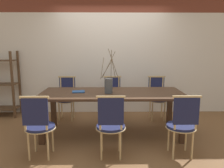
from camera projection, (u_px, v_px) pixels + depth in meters
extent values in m
plane|color=brown|center=(112.00, 134.00, 3.98)|extent=(16.00, 16.00, 0.00)
cube|color=silver|center=(111.00, 64.00, 5.14)|extent=(12.00, 0.06, 2.33)
cube|color=#422B1C|center=(112.00, 93.00, 3.85)|extent=(2.51, 1.01, 0.04)
cube|color=#422B1C|center=(41.00, 122.00, 3.51)|extent=(0.09, 0.09, 0.73)
cube|color=#422B1C|center=(183.00, 122.00, 3.55)|extent=(0.09, 0.09, 0.73)
cube|color=#422B1C|center=(53.00, 108.00, 4.30)|extent=(0.09, 0.09, 0.73)
cube|color=#422B1C|center=(170.00, 108.00, 4.33)|extent=(0.09, 0.09, 0.73)
cylinder|color=#1E234C|center=(40.00, 127.00, 3.11)|extent=(0.41, 0.41, 0.04)
cylinder|color=tan|center=(40.00, 128.00, 3.11)|extent=(0.43, 0.43, 0.01)
cylinder|color=tan|center=(35.00, 138.00, 3.28)|extent=(0.03, 0.03, 0.43)
cylinder|color=tan|center=(53.00, 138.00, 3.28)|extent=(0.03, 0.03, 0.43)
cylinder|color=tan|center=(29.00, 146.00, 3.02)|extent=(0.03, 0.03, 0.43)
cylinder|color=tan|center=(48.00, 146.00, 3.02)|extent=(0.03, 0.03, 0.43)
cylinder|color=tan|center=(24.00, 113.00, 2.89)|extent=(0.03, 0.03, 0.47)
cylinder|color=tan|center=(46.00, 113.00, 2.90)|extent=(0.03, 0.03, 0.47)
cube|color=#1E234C|center=(35.00, 112.00, 2.89)|extent=(0.35, 0.02, 0.38)
cube|color=tan|center=(34.00, 97.00, 2.86)|extent=(0.39, 0.03, 0.03)
cylinder|color=#1E234C|center=(111.00, 126.00, 3.12)|extent=(0.41, 0.41, 0.04)
cylinder|color=tan|center=(111.00, 128.00, 3.13)|extent=(0.43, 0.43, 0.01)
cylinder|color=tan|center=(102.00, 138.00, 3.29)|extent=(0.03, 0.03, 0.43)
cylinder|color=tan|center=(119.00, 138.00, 3.29)|extent=(0.03, 0.03, 0.43)
cylinder|color=tan|center=(101.00, 146.00, 3.03)|extent=(0.03, 0.03, 0.43)
cylinder|color=tan|center=(120.00, 146.00, 3.03)|extent=(0.03, 0.03, 0.43)
cylinder|color=tan|center=(100.00, 113.00, 2.91)|extent=(0.03, 0.03, 0.47)
cylinder|color=tan|center=(121.00, 113.00, 2.91)|extent=(0.03, 0.03, 0.47)
cube|color=#1E234C|center=(111.00, 112.00, 2.90)|extent=(0.35, 0.02, 0.38)
cube|color=tan|center=(111.00, 97.00, 2.87)|extent=(0.39, 0.03, 0.03)
cylinder|color=#1E234C|center=(181.00, 126.00, 3.14)|extent=(0.41, 0.41, 0.04)
cylinder|color=tan|center=(181.00, 128.00, 3.14)|extent=(0.43, 0.43, 0.01)
cylinder|color=tan|center=(168.00, 137.00, 3.31)|extent=(0.03, 0.03, 0.43)
cylinder|color=tan|center=(186.00, 137.00, 3.31)|extent=(0.03, 0.03, 0.43)
cylinder|color=tan|center=(174.00, 145.00, 3.04)|extent=(0.03, 0.03, 0.43)
cylinder|color=tan|center=(192.00, 145.00, 3.05)|extent=(0.03, 0.03, 0.43)
cylinder|color=tan|center=(175.00, 113.00, 2.92)|extent=(0.03, 0.03, 0.47)
cylinder|color=tan|center=(197.00, 113.00, 2.93)|extent=(0.03, 0.03, 0.47)
cube|color=#1E234C|center=(186.00, 111.00, 2.91)|extent=(0.35, 0.02, 0.38)
cube|color=tan|center=(187.00, 97.00, 2.89)|extent=(0.39, 0.03, 0.03)
cylinder|color=#1E234C|center=(66.00, 100.00, 4.68)|extent=(0.41, 0.41, 0.04)
cylinder|color=tan|center=(66.00, 101.00, 4.68)|extent=(0.43, 0.43, 0.01)
cylinder|color=tan|center=(72.00, 112.00, 4.59)|extent=(0.03, 0.03, 0.43)
cylinder|color=tan|center=(59.00, 112.00, 4.59)|extent=(0.03, 0.03, 0.43)
cylinder|color=tan|center=(74.00, 108.00, 4.85)|extent=(0.03, 0.03, 0.43)
cylinder|color=tan|center=(62.00, 108.00, 4.85)|extent=(0.03, 0.03, 0.43)
cylinder|color=tan|center=(74.00, 87.00, 4.81)|extent=(0.03, 0.03, 0.47)
cylinder|color=tan|center=(61.00, 87.00, 4.80)|extent=(0.03, 0.03, 0.47)
cube|color=#1E234C|center=(67.00, 86.00, 4.81)|extent=(0.35, 0.02, 0.38)
cube|color=tan|center=(67.00, 77.00, 4.77)|extent=(0.39, 0.03, 0.03)
cylinder|color=#1E234C|center=(113.00, 100.00, 4.69)|extent=(0.41, 0.41, 0.04)
cylinder|color=tan|center=(113.00, 101.00, 4.70)|extent=(0.43, 0.43, 0.01)
cylinder|color=tan|center=(119.00, 112.00, 4.60)|extent=(0.03, 0.03, 0.43)
cylinder|color=tan|center=(106.00, 112.00, 4.60)|extent=(0.03, 0.03, 0.43)
cylinder|color=tan|center=(118.00, 108.00, 4.86)|extent=(0.03, 0.03, 0.43)
cylinder|color=tan|center=(107.00, 108.00, 4.86)|extent=(0.03, 0.03, 0.43)
cylinder|color=tan|center=(119.00, 87.00, 4.82)|extent=(0.03, 0.03, 0.47)
cylinder|color=tan|center=(106.00, 87.00, 4.82)|extent=(0.03, 0.03, 0.47)
cube|color=#1E234C|center=(112.00, 85.00, 4.82)|extent=(0.35, 0.02, 0.38)
cube|color=tan|center=(112.00, 77.00, 4.78)|extent=(0.39, 0.03, 0.03)
cylinder|color=#1E234C|center=(158.00, 99.00, 4.71)|extent=(0.41, 0.41, 0.04)
cylinder|color=tan|center=(158.00, 100.00, 4.71)|extent=(0.43, 0.43, 0.01)
cylinder|color=tan|center=(165.00, 111.00, 4.62)|extent=(0.03, 0.03, 0.43)
cylinder|color=tan|center=(152.00, 112.00, 4.61)|extent=(0.03, 0.03, 0.43)
cylinder|color=tan|center=(162.00, 108.00, 4.88)|extent=(0.03, 0.03, 0.43)
cylinder|color=tan|center=(150.00, 108.00, 4.87)|extent=(0.03, 0.03, 0.43)
cylinder|color=tan|center=(163.00, 86.00, 4.84)|extent=(0.03, 0.03, 0.47)
cylinder|color=tan|center=(150.00, 86.00, 4.83)|extent=(0.03, 0.03, 0.47)
cube|color=#1E234C|center=(156.00, 85.00, 4.83)|extent=(0.35, 0.02, 0.38)
cube|color=tan|center=(157.00, 77.00, 4.80)|extent=(0.39, 0.03, 0.03)
cylinder|color=#4C5156|center=(109.00, 86.00, 3.76)|extent=(0.14, 0.14, 0.26)
cylinder|color=brown|center=(102.00, 68.00, 3.73)|extent=(0.06, 0.22, 0.36)
cylinder|color=brown|center=(111.00, 64.00, 3.70)|extent=(0.02, 0.10, 0.49)
cylinder|color=brown|center=(107.00, 68.00, 3.81)|extent=(0.21, 0.06, 0.33)
cylinder|color=brown|center=(109.00, 65.00, 3.81)|extent=(0.24, 0.02, 0.46)
cylinder|color=brown|center=(113.00, 64.00, 3.61)|extent=(0.18, 0.18, 0.51)
cylinder|color=brown|center=(113.00, 67.00, 3.66)|extent=(0.09, 0.17, 0.41)
cube|color=#234C8C|center=(79.00, 92.00, 3.87)|extent=(0.24, 0.20, 0.02)
cube|color=#513823|center=(13.00, 85.00, 4.74)|extent=(0.04, 0.04, 1.47)
cube|color=#513823|center=(19.00, 83.00, 5.10)|extent=(0.04, 0.04, 1.47)
cube|color=#513823|center=(2.00, 108.00, 5.01)|extent=(0.74, 0.37, 0.02)
cube|color=#513823|center=(0.00, 84.00, 4.91)|extent=(0.74, 0.37, 0.02)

